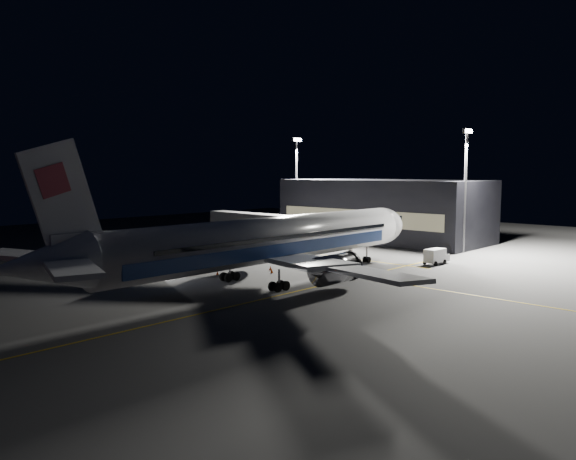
# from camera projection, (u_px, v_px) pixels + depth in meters

# --- Properties ---
(ground) EXTENTS (200.00, 200.00, 0.00)m
(ground) POSITION_uv_depth(u_px,v_px,m) (271.00, 282.00, 69.65)
(ground) COLOR #4C4C4F
(ground) RESTS_ON ground
(guide_line_main) EXTENTS (0.25, 80.00, 0.01)m
(guide_line_main) POSITION_uv_depth(u_px,v_px,m) (322.00, 271.00, 76.91)
(guide_line_main) COLOR gold
(guide_line_main) RESTS_ON ground
(guide_line_cross) EXTENTS (70.00, 0.25, 0.01)m
(guide_line_cross) POSITION_uv_depth(u_px,v_px,m) (307.00, 289.00, 65.57)
(guide_line_cross) COLOR gold
(guide_line_cross) RESTS_ON ground
(guide_line_side) EXTENTS (0.25, 40.00, 0.01)m
(guide_line_side) POSITION_uv_depth(u_px,v_px,m) (322.00, 255.00, 92.42)
(guide_line_side) COLOR gold
(guide_line_side) RESTS_ON ground
(airliner) EXTENTS (61.48, 54.22, 16.64)m
(airliner) POSITION_uv_depth(u_px,v_px,m) (265.00, 242.00, 68.32)
(airliner) COLOR silver
(airliner) RESTS_ON ground
(terminal) EXTENTS (18.12, 40.00, 12.00)m
(terminal) POSITION_uv_depth(u_px,v_px,m) (383.00, 210.00, 111.94)
(terminal) COLOR black
(terminal) RESTS_ON ground
(jet_bridge) EXTENTS (3.60, 34.40, 6.30)m
(jet_bridge) POSITION_uv_depth(u_px,v_px,m) (286.00, 224.00, 97.41)
(jet_bridge) COLOR #B2B2B7
(jet_bridge) RESTS_ON ground
(floodlight_mast_north) EXTENTS (2.40, 0.68, 20.70)m
(floodlight_mast_north) POSITION_uv_depth(u_px,v_px,m) (297.00, 177.00, 119.14)
(floodlight_mast_north) COLOR #59595E
(floodlight_mast_north) RESTS_ON ground
(floodlight_mast_south) EXTENTS (2.40, 0.67, 20.70)m
(floodlight_mast_south) POSITION_uv_depth(u_px,v_px,m) (466.00, 179.00, 93.34)
(floodlight_mast_south) COLOR #59595E
(floodlight_mast_south) RESTS_ON ground
(service_truck) EXTENTS (4.64, 2.25, 2.32)m
(service_truck) POSITION_uv_depth(u_px,v_px,m) (436.00, 256.00, 82.89)
(service_truck) COLOR silver
(service_truck) RESTS_ON ground
(baggage_tug) EXTENTS (2.32, 1.94, 1.57)m
(baggage_tug) POSITION_uv_depth(u_px,v_px,m) (153.00, 270.00, 74.03)
(baggage_tug) COLOR black
(baggage_tug) RESTS_ON ground
(safety_cone_a) EXTENTS (0.38, 0.38, 0.58)m
(safety_cone_a) POSITION_uv_depth(u_px,v_px,m) (272.00, 271.00, 75.82)
(safety_cone_a) COLOR #FF470A
(safety_cone_a) RESTS_ON ground
(safety_cone_b) EXTENTS (0.39, 0.39, 0.58)m
(safety_cone_b) POSITION_uv_depth(u_px,v_px,m) (270.00, 268.00, 78.10)
(safety_cone_b) COLOR #FF470A
(safety_cone_b) RESTS_ON ground
(safety_cone_c) EXTENTS (0.34, 0.34, 0.51)m
(safety_cone_c) POSITION_uv_depth(u_px,v_px,m) (217.00, 273.00, 74.47)
(safety_cone_c) COLOR #FF470A
(safety_cone_c) RESTS_ON ground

